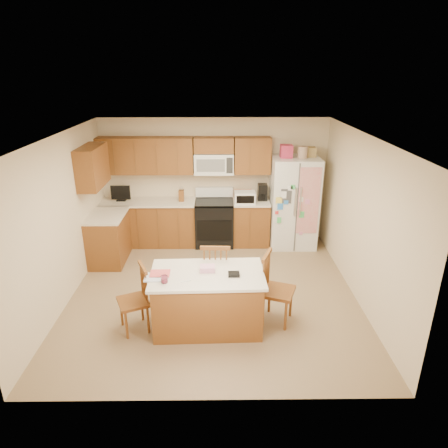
{
  "coord_description": "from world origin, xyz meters",
  "views": [
    {
      "loc": [
        0.11,
        -5.61,
        3.4
      ],
      "look_at": [
        0.18,
        0.35,
        1.05
      ],
      "focal_mm": 32.0,
      "sensor_mm": 36.0,
      "label": 1
    }
  ],
  "objects_px": {
    "refrigerator": "(294,202)",
    "windsor_chair_left": "(135,301)",
    "stove": "(214,222)",
    "windsor_chair_right": "(276,290)",
    "island": "(208,300)",
    "windsor_chair_back": "(216,275)"
  },
  "relations": [
    {
      "from": "island",
      "to": "windsor_chair_left",
      "type": "relative_size",
      "value": 1.68
    },
    {
      "from": "refrigerator",
      "to": "windsor_chair_back",
      "type": "relative_size",
      "value": 1.96
    },
    {
      "from": "windsor_chair_right",
      "to": "windsor_chair_left",
      "type": "bearing_deg",
      "value": -174.86
    },
    {
      "from": "refrigerator",
      "to": "windsor_chair_back",
      "type": "distance_m",
      "value": 2.71
    },
    {
      "from": "windsor_chair_back",
      "to": "refrigerator",
      "type": "bearing_deg",
      "value": 55.4
    },
    {
      "from": "windsor_chair_right",
      "to": "refrigerator",
      "type": "bearing_deg",
      "value": 75.66
    },
    {
      "from": "refrigerator",
      "to": "island",
      "type": "distance_m",
      "value": 3.25
    },
    {
      "from": "refrigerator",
      "to": "island",
      "type": "xyz_separation_m",
      "value": [
        -1.63,
        -2.77,
        -0.5
      ]
    },
    {
      "from": "windsor_chair_back",
      "to": "windsor_chair_right",
      "type": "relative_size",
      "value": 1.0
    },
    {
      "from": "island",
      "to": "windsor_chair_right",
      "type": "relative_size",
      "value": 1.53
    },
    {
      "from": "refrigerator",
      "to": "windsor_chair_left",
      "type": "xyz_separation_m",
      "value": [
        -2.62,
        -2.82,
        -0.47
      ]
    },
    {
      "from": "windsor_chair_right",
      "to": "windsor_chair_back",
      "type": "bearing_deg",
      "value": 152.42
    },
    {
      "from": "refrigerator",
      "to": "windsor_chair_back",
      "type": "xyz_separation_m",
      "value": [
        -1.52,
        -2.21,
        -0.43
      ]
    },
    {
      "from": "stove",
      "to": "windsor_chair_right",
      "type": "relative_size",
      "value": 1.09
    },
    {
      "from": "stove",
      "to": "windsor_chair_right",
      "type": "bearing_deg",
      "value": -71.74
    },
    {
      "from": "stove",
      "to": "refrigerator",
      "type": "relative_size",
      "value": 0.55
    },
    {
      "from": "stove",
      "to": "windsor_chair_left",
      "type": "bearing_deg",
      "value": -109.93
    },
    {
      "from": "stove",
      "to": "windsor_chair_left",
      "type": "xyz_separation_m",
      "value": [
        -1.05,
        -2.88,
        -0.03
      ]
    },
    {
      "from": "refrigerator",
      "to": "island",
      "type": "bearing_deg",
      "value": -120.58
    },
    {
      "from": "stove",
      "to": "island",
      "type": "bearing_deg",
      "value": -91.28
    },
    {
      "from": "refrigerator",
      "to": "windsor_chair_back",
      "type": "height_order",
      "value": "refrigerator"
    },
    {
      "from": "refrigerator",
      "to": "windsor_chair_right",
      "type": "relative_size",
      "value": 1.97
    }
  ]
}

